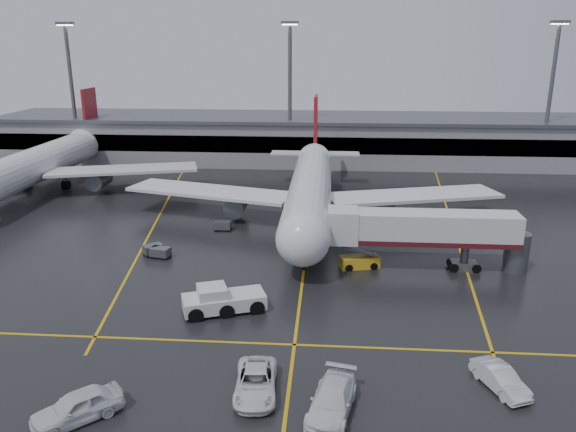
{
  "coord_description": "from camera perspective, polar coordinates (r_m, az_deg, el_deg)",
  "views": [
    {
      "loc": [
        2.35,
        -59.51,
        21.78
      ],
      "look_at": [
        -2.0,
        -2.0,
        4.0
      ],
      "focal_mm": 35.0,
      "sensor_mm": 36.0,
      "label": 1
    }
  ],
  "objects": [
    {
      "name": "main_airliner",
      "position": [
        71.45,
        2.31,
        2.88
      ],
      "size": [
        48.8,
        45.6,
        14.1
      ],
      "color": "silver",
      "rests_on": "ground"
    },
    {
      "name": "ground",
      "position": [
        63.42,
        1.94,
        -2.96
      ],
      "size": [
        220.0,
        220.0,
        0.0
      ],
      "primitive_type": "plane",
      "color": "black",
      "rests_on": "ground"
    },
    {
      "name": "pushback_tractor",
      "position": [
        48.23,
        -6.76,
        -8.54
      ],
      "size": [
        7.41,
        4.97,
        2.46
      ],
      "color": "silver",
      "rests_on": "ground"
    },
    {
      "name": "apron_line_centre",
      "position": [
        63.41,
        1.94,
        -2.96
      ],
      "size": [
        0.25,
        90.0,
        0.02
      ],
      "primitive_type": "cube",
      "color": "gold",
      "rests_on": "ground"
    },
    {
      "name": "terminal",
      "position": [
        108.88,
        3.06,
        7.88
      ],
      "size": [
        122.0,
        19.0,
        8.6
      ],
      "color": "gray",
      "rests_on": "ground"
    },
    {
      "name": "light_mast_mid",
      "position": [
        102.04,
        0.19,
        13.03
      ],
      "size": [
        3.0,
        1.2,
        25.45
      ],
      "color": "#595B60",
      "rests_on": "ground"
    },
    {
      "name": "service_van_a",
      "position": [
        37.89,
        -3.3,
        -16.53
      ],
      "size": [
        3.05,
        5.89,
        1.59
      ],
      "primitive_type": "imported",
      "rotation": [
        0.0,
        0.0,
        0.07
      ],
      "color": "white",
      "rests_on": "ground"
    },
    {
      "name": "apron_line_right",
      "position": [
        74.5,
        16.25,
        -0.56
      ],
      "size": [
        7.57,
        69.64,
        0.02
      ],
      "primitive_type": "cube",
      "rotation": [
        0.0,
        0.0,
        -0.1
      ],
      "color": "gold",
      "rests_on": "ground"
    },
    {
      "name": "apron_line_left",
      "position": [
        76.2,
        -12.93,
        0.08
      ],
      "size": [
        9.99,
        69.35,
        0.02
      ],
      "primitive_type": "cube",
      "rotation": [
        0.0,
        0.0,
        0.14
      ],
      "color": "gold",
      "rests_on": "ground"
    },
    {
      "name": "belt_loader",
      "position": [
        57.48,
        7.26,
        -4.63
      ],
      "size": [
        4.16,
        2.6,
        2.46
      ],
      "color": "gold",
      "rests_on": "ground"
    },
    {
      "name": "light_mast_left",
      "position": [
        112.25,
        -21.14,
        12.29
      ],
      "size": [
        3.0,
        1.2,
        25.45
      ],
      "color": "#595B60",
      "rests_on": "ground"
    },
    {
      "name": "service_van_c",
      "position": [
        40.71,
        20.74,
        -15.18
      ],
      "size": [
        3.24,
        4.91,
        1.53
      ],
      "primitive_type": "imported",
      "rotation": [
        0.0,
        0.0,
        0.39
      ],
      "color": "silver",
      "rests_on": "ground"
    },
    {
      "name": "apron_line_stop",
      "position": [
        43.44,
        0.66,
        -12.95
      ],
      "size": [
        60.0,
        0.25,
        0.02
      ],
      "primitive_type": "cube",
      "color": "gold",
      "rests_on": "ground"
    },
    {
      "name": "service_van_b",
      "position": [
        36.24,
        4.49,
        -18.17
      ],
      "size": [
        3.62,
        6.36,
        1.74
      ],
      "primitive_type": "imported",
      "rotation": [
        0.0,
        0.0,
        -0.21
      ],
      "color": "white",
      "rests_on": "ground"
    },
    {
      "name": "second_airliner",
      "position": [
        94.19,
        -23.95,
        4.9
      ],
      "size": [
        48.8,
        45.6,
        14.1
      ],
      "color": "silver",
      "rests_on": "ground"
    },
    {
      "name": "service_van_d",
      "position": [
        37.72,
        -20.63,
        -17.68
      ],
      "size": [
        5.46,
        5.29,
        1.85
      ],
      "primitive_type": "imported",
      "rotation": [
        0.0,
        0.0,
        -0.82
      ],
      "color": "silver",
      "rests_on": "ground"
    },
    {
      "name": "baggage_cart_b",
      "position": [
        62.1,
        -13.54,
        -3.28
      ],
      "size": [
        2.37,
        2.26,
        1.12
      ],
      "color": "#595B60",
      "rests_on": "ground"
    },
    {
      "name": "light_mast_right",
      "position": [
        108.52,
        25.17,
        11.7
      ],
      "size": [
        3.0,
        1.2,
        25.45
      ],
      "color": "#595B60",
      "rests_on": "ground"
    },
    {
      "name": "baggage_cart_c",
      "position": [
        68.61,
        -6.67,
        -0.95
      ],
      "size": [
        2.03,
        1.35,
        1.12
      ],
      "color": "#595B60",
      "rests_on": "ground"
    },
    {
      "name": "baggage_cart_a",
      "position": [
        61.08,
        -12.85,
        -3.58
      ],
      "size": [
        2.23,
        1.7,
        1.12
      ],
      "color": "#595B60",
      "rests_on": "ground"
    },
    {
      "name": "jet_bridge",
      "position": [
        57.21,
        13.69,
        -1.55
      ],
      "size": [
        19.9,
        3.4,
        6.05
      ],
      "color": "silver",
      "rests_on": "ground"
    }
  ]
}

